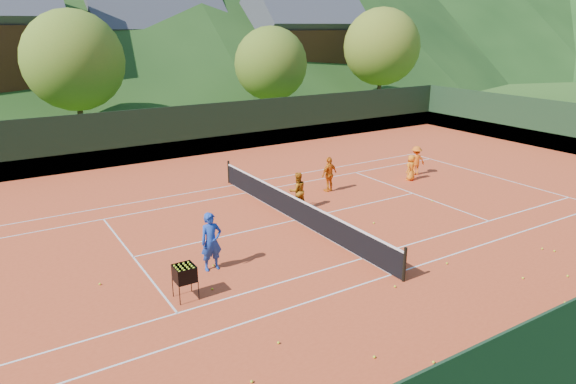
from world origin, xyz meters
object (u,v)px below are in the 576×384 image
coach (211,242)px  student_d (416,161)px  chalet_mid (156,51)px  chalet_right (301,47)px  student_b (329,174)px  ball_hopper (185,274)px  student_c (411,168)px  tennis_net (295,208)px  student_a (297,191)px

coach → student_d: (13.28, 4.42, -0.19)m
chalet_mid → chalet_right: size_ratio=1.06×
student_d → chalet_mid: 32.18m
student_b → ball_hopper: bearing=19.0°
student_c → coach: bearing=-0.1°
tennis_net → chalet_right: (20.00, 30.00, 4.74)m
student_c → tennis_net: student_c is taller
coach → chalet_mid: chalet_mid is taller
tennis_net → chalet_mid: bearing=80.0°
coach → tennis_net: coach is taller
student_b → student_d: student_b is taller
student_b → chalet_right: size_ratio=0.14×
student_b → student_c: (4.48, -0.71, -0.17)m
student_d → ball_hopper: bearing=39.5°
chalet_right → ball_hopper: bearing=-127.7°
tennis_net → student_a: bearing=53.8°
student_b → chalet_mid: chalet_mid is taller
student_a → ball_hopper: 8.11m
coach → student_a: coach is taller
student_b → student_a: bearing=12.9°
student_c → student_d: (0.93, 0.59, 0.10)m
tennis_net → ball_hopper: size_ratio=12.07×
coach → student_a: (5.33, 3.30, -0.15)m
chalet_right → tennis_net: bearing=-123.7°
student_c → ball_hopper: size_ratio=1.28×
student_b → ball_hopper: (-9.25, -5.81, -0.06)m
student_a → student_b: size_ratio=0.97×
coach → ball_hopper: (-1.38, -1.27, -0.19)m
student_a → tennis_net: 1.38m
student_a → student_d: size_ratio=1.06×
coach → student_b: size_ratio=1.16×
coach → student_b: 9.09m
student_c → student_a: bearing=-13.0°
coach → student_c: size_ratio=1.47×
student_a → chalet_right: size_ratio=0.13×
student_b → chalet_right: (16.65, 27.67, 4.43)m
student_b → chalet_mid: bearing=-107.9°
ball_hopper → coach: bearing=42.8°
ball_hopper → student_a: bearing=34.3°
coach → student_b: bearing=32.5°
student_d → tennis_net: (-8.76, -2.22, -0.24)m
coach → student_c: coach is taller
student_a → ball_hopper: size_ratio=1.57×
ball_hopper → tennis_net: bearing=30.5°
student_b → student_d: (5.41, -0.12, -0.07)m
student_a → student_c: student_a is taller
student_d → ball_hopper: 15.73m
student_d → chalet_right: bearing=-93.7°
tennis_net → ball_hopper: (-5.90, -3.48, 0.25)m
ball_hopper → chalet_right: (25.90, 33.48, 4.49)m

